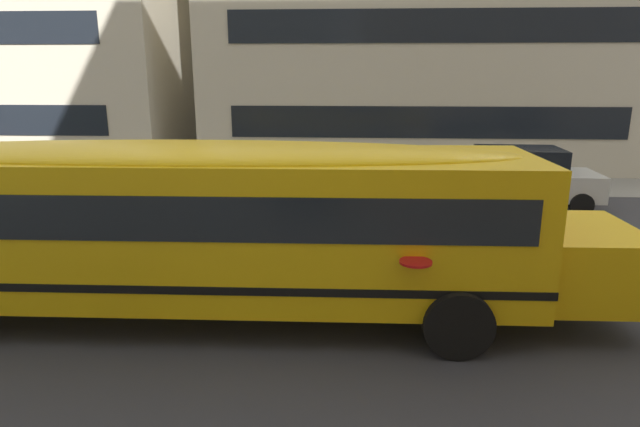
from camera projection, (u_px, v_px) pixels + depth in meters
The scene contains 5 objects.
ground_plane at pixel (68, 269), 10.32m from camera, with size 400.00×400.00×0.00m, color #38383D.
sidewalk_far at pixel (194, 182), 18.42m from camera, with size 120.00×3.00×0.01m, color gray.
lane_centreline at pixel (68, 269), 10.32m from camera, with size 110.00×0.16×0.01m, color silver.
school_bus at pixel (200, 216), 8.02m from camera, with size 11.95×2.83×2.66m.
parked_car_white_by_hydrant at pixel (521, 177), 14.83m from camera, with size 3.96×2.00×1.64m.
Camera 1 is at (5.39, -9.40, 3.66)m, focal length 30.42 mm.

